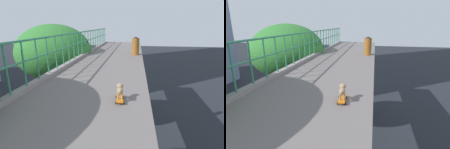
% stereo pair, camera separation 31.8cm
% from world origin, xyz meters
% --- Properties ---
extents(car_white_fifth, '(1.74, 3.87, 1.39)m').
position_xyz_m(car_white_fifth, '(-4.82, 10.93, 0.65)').
color(car_white_fifth, white).
rests_on(car_white_fifth, ground).
extents(car_green_sixth, '(1.90, 4.32, 1.30)m').
position_xyz_m(car_green_sixth, '(-7.99, 13.52, 0.61)').
color(car_green_sixth, '#1F6836').
rests_on(car_green_sixth, ground).
extents(city_bus, '(2.63, 10.38, 3.00)m').
position_xyz_m(city_bus, '(-8.03, 28.69, 1.72)').
color(city_bus, '#214E89').
rests_on(city_bus, ground).
extents(roadside_tree_mid, '(4.28, 4.28, 7.36)m').
position_xyz_m(roadside_tree_mid, '(-2.26, 7.92, 5.70)').
color(roadside_tree_mid, brown).
rests_on(roadside_tree_mid, ground).
extents(toy_skateboard, '(0.22, 0.49, 0.08)m').
position_xyz_m(toy_skateboard, '(2.14, 1.74, 5.81)').
color(toy_skateboard, orange).
rests_on(toy_skateboard, overpass_deck).
extents(small_dog, '(0.17, 0.38, 0.29)m').
position_xyz_m(small_dog, '(2.13, 1.78, 6.00)').
color(small_dog, '#9B7F5C').
rests_on(small_dog, toy_skateboard).
extents(litter_bin, '(0.39, 0.39, 0.97)m').
position_xyz_m(litter_bin, '(2.42, 7.72, 6.24)').
color(litter_bin, '#92551E').
rests_on(litter_bin, overpass_deck).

